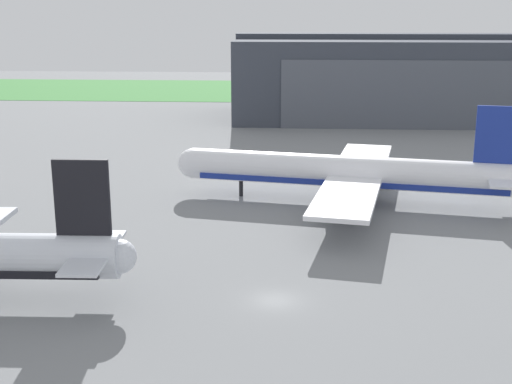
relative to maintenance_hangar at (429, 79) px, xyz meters
name	(u,v)px	position (x,y,z in m)	size (l,w,h in m)	color
ground_plane	(275,301)	(-32.04, -106.91, -9.29)	(440.00, 440.00, 0.00)	slate
grass_field_strip	(293,91)	(-32.04, 53.11, -9.25)	(440.00, 56.00, 0.08)	#428940
maintenance_hangar	(429,79)	(0.00, 0.00, 0.00)	(89.32, 31.42, 19.49)	#383D47
airliner_far_left	(349,173)	(-23.28, -74.00, -5.15)	(47.08, 42.02, 13.70)	white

